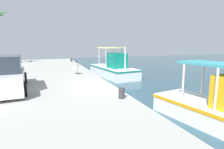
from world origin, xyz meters
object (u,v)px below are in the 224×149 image
Objects in this scene: fishing_boat_second at (221,110)px; pelican at (75,68)px; mooring_bollard_third at (122,93)px; mooring_bollard_nearest at (71,60)px; fishing_boat_nearest at (113,69)px; parked_car at (2,75)px; mooring_bollard_second at (76,63)px.

fishing_boat_second reaches higher than pelican.
pelican is at bearing -172.31° from mooring_bollard_third.
mooring_bollard_nearest is at bearing -170.44° from fishing_boat_second.
mooring_bollard_third is at bearing 0.00° from mooring_bollard_nearest.
fishing_boat_nearest is 10.60m from fishing_boat_second.
mooring_bollard_second is at bearing 153.27° from parked_car.
parked_car is 10.00m from mooring_bollard_second.
parked_car is 10.17× the size of mooring_bollard_third.
fishing_boat_nearest is 6.24× the size of pelican.
fishing_boat_nearest is at bearing 129.79° from parked_car.
fishing_boat_second is 5.15× the size of pelican.
pelican reaches higher than mooring_bollard_third.
mooring_bollard_nearest is 1.03× the size of mooring_bollard_third.
fishing_boat_second reaches higher than mooring_bollard_nearest.
fishing_boat_second is 1.16× the size of parked_car.
fishing_boat_nearest reaches higher than pelican.
fishing_boat_second is 12.41× the size of mooring_bollard_second.
mooring_bollard_nearest is 1.08× the size of mooring_bollard_second.
mooring_bollard_third is at bearing 7.69° from pelican.
pelican is at bearing -55.47° from fishing_boat_nearest.
mooring_bollard_nearest is (-9.36, 0.85, -0.19)m from pelican.
mooring_bollard_nearest is (-6.84, -2.81, 0.33)m from fishing_boat_nearest.
mooring_bollard_second is (-13.43, -2.94, 0.39)m from fishing_boat_second.
fishing_boat_second is (10.60, 0.13, -0.08)m from fishing_boat_nearest.
mooring_bollard_third is (-1.83, -2.94, 0.40)m from fishing_boat_second.
pelican is 6.32m from mooring_bollard_third.
mooring_bollard_second is at bearing -0.00° from mooring_bollard_nearest.
mooring_bollard_third is (6.26, 0.85, -0.19)m from pelican.
pelican is at bearing -5.16° from mooring_bollard_nearest.
fishing_boat_second is 17.69m from mooring_bollard_nearest.
mooring_bollard_second is 0.95× the size of mooring_bollard_third.
parked_car is at bearing -121.29° from fishing_boat_second.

